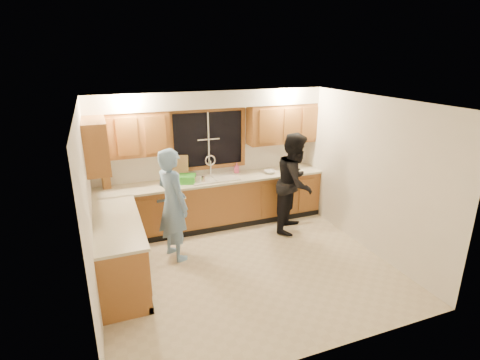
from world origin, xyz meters
name	(u,v)px	position (x,y,z in m)	size (l,w,h in m)	color
floor	(246,267)	(0.00, 0.00, 0.00)	(4.20, 4.20, 0.00)	beige
ceiling	(247,101)	(0.00, 0.00, 2.50)	(4.20, 4.20, 0.00)	white
wall_back	(209,157)	(0.00, 1.90, 1.25)	(4.20, 4.20, 0.00)	white
wall_left	(89,212)	(-2.10, 0.00, 1.25)	(3.80, 3.80, 0.00)	white
wall_right	(367,174)	(2.10, 0.00, 1.25)	(3.80, 3.80, 0.00)	white
base_cabinets_back	(214,203)	(0.00, 1.60, 0.44)	(4.20, 0.60, 0.88)	#9D622D
base_cabinets_left	(119,252)	(-1.80, 0.35, 0.44)	(0.60, 1.90, 0.88)	#9D622D
countertop_back	(214,180)	(0.00, 1.58, 0.90)	(4.20, 0.63, 0.04)	beige
countertop_left	(117,222)	(-1.79, 0.35, 0.90)	(0.63, 1.90, 0.04)	beige
upper_cabinets_left	(128,135)	(-1.43, 1.73, 1.83)	(1.35, 0.33, 0.75)	#9D622D
upper_cabinets_right	(282,123)	(1.43, 1.73, 1.83)	(1.35, 0.33, 0.75)	#9D622D
upper_cabinets_return	(96,145)	(-1.94, 1.12, 1.83)	(0.33, 0.90, 0.75)	#9D622D
soffit	(210,99)	(0.00, 1.72, 2.35)	(4.20, 0.35, 0.30)	white
window_frame	(208,139)	(0.00, 1.89, 1.60)	(1.44, 0.03, 1.14)	black
sink	(214,182)	(0.00, 1.60, 0.86)	(0.86, 0.52, 0.57)	silver
dishwasher	(169,211)	(-0.85, 1.59, 0.41)	(0.60, 0.56, 0.82)	white
stove	(123,272)	(-1.80, -0.22, 0.45)	(0.58, 0.75, 0.90)	white
man	(173,205)	(-0.94, 0.71, 0.89)	(0.65, 0.43, 1.79)	#6F9BD2
woman	(295,183)	(1.31, 0.92, 0.90)	(0.88, 0.68, 1.81)	black
knife_block	(106,182)	(-1.85, 1.77, 1.03)	(0.13, 0.10, 0.23)	#9D622B
cutting_board	(179,167)	(-0.59, 1.82, 1.14)	(0.33, 0.02, 0.44)	tan
dish_crate	(187,179)	(-0.50, 1.58, 0.99)	(0.29, 0.27, 0.14)	green
soap_bottle	(237,168)	(0.52, 1.80, 1.02)	(0.09, 0.09, 0.20)	pink
bowl	(270,172)	(1.10, 1.54, 0.95)	(0.22, 0.22, 0.05)	silver
can_left	(194,180)	(-0.39, 1.51, 0.98)	(0.06, 0.06, 0.11)	beige
can_right	(203,180)	(-0.25, 1.44, 0.98)	(0.07, 0.07, 0.12)	beige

